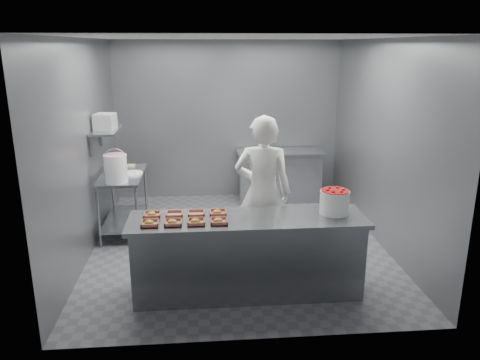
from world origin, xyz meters
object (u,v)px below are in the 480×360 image
tray_2 (196,222)px  appliance (105,122)px  tray_1 (173,222)px  service_counter (248,255)px  back_counter (279,175)px  tray_3 (219,221)px  glaze_bucket (116,168)px  tray_4 (152,215)px  worker (263,192)px  tray_6 (196,213)px  prep_table (123,194)px  strawberry_tub (335,201)px  tray_0 (150,223)px  tray_5 (174,214)px  tray_7 (218,213)px

tray_2 → appliance: 2.50m
tray_1 → service_counter: bearing=9.0°
back_counter → appliance: (-2.72, -1.35, 1.22)m
tray_3 → glaze_bucket: glaze_bucket is taller
tray_1 → tray_4: same height
worker → tray_6: bearing=47.1°
prep_table → back_counter: bearing=27.0°
strawberry_tub → appliance: size_ratio=1.09×
service_counter → glaze_bucket: size_ratio=5.50×
back_counter → tray_4: (-1.94, -3.12, 0.47)m
tray_0 → tray_5: size_ratio=1.00×
tray_3 → back_counter: bearing=70.1°
back_counter → tray_4: bearing=-121.9°
tray_6 → appliance: size_ratio=0.63×
tray_2 → tray_5: tray_2 is taller
tray_4 → tray_5: tray_4 is taller
strawberry_tub → tray_4: bearing=178.0°
tray_0 → tray_6: (0.48, 0.25, -0.00)m
prep_table → tray_4: size_ratio=6.40×
prep_table → tray_4: (0.61, -1.82, 0.33)m
prep_table → tray_2: bearing=-62.4°
tray_5 → strawberry_tub: (1.77, -0.07, 0.13)m
tray_6 → strawberry_tub: (1.53, -0.07, 0.13)m
tray_5 → worker: worker is taller
worker → back_counter: bearing=-92.0°
back_counter → tray_4: tray_4 is taller
tray_2 → tray_4: size_ratio=1.00×
tray_3 → tray_6: tray_3 is taller
back_counter → tray_1: (-1.70, -3.38, 0.47)m
tray_4 → glaze_bucket: 1.52m
service_counter → prep_table: bearing=130.2°
prep_table → glaze_bucket: 0.67m
tray_2 → tray_1: bearing=180.0°
tray_3 → strawberry_tub: size_ratio=0.57×
service_counter → tray_0: bearing=-173.0°
tray_4 → tray_5: size_ratio=1.00×
prep_table → worker: (1.91, -1.25, 0.37)m
back_counter → glaze_bucket: bearing=-145.7°
glaze_bucket → tray_5: bearing=-58.4°
prep_table → tray_1: tray_1 is taller
tray_0 → glaze_bucket: size_ratio=0.40×
glaze_bucket → worker: bearing=-23.0°
tray_3 → appliance: 2.63m
tray_6 → tray_2: bearing=-90.7°
back_counter → tray_1: tray_1 is taller
tray_0 → tray_6: size_ratio=1.00×
glaze_bucket → appliance: bearing=113.4°
tray_1 → tray_4: size_ratio=1.00×
service_counter → tray_7: bearing=158.4°
tray_5 → glaze_bucket: 1.63m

